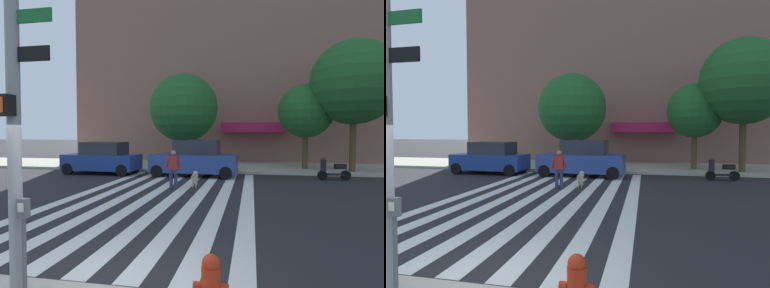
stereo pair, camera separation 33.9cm
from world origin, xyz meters
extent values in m
plane|color=#232326|center=(0.00, 6.96, 0.00)|extent=(160.00, 160.00, 0.00)
cube|color=#A3A28E|center=(0.00, 16.93, 0.07)|extent=(80.00, 6.00, 0.15)
cube|color=silver|center=(-4.13, 6.96, 0.00)|extent=(0.45, 13.33, 0.01)
cube|color=silver|center=(-3.23, 6.96, 0.00)|extent=(0.45, 13.33, 0.01)
cube|color=silver|center=(-2.33, 6.96, 0.00)|extent=(0.45, 13.33, 0.01)
cube|color=silver|center=(-1.43, 6.96, 0.00)|extent=(0.45, 13.33, 0.01)
cube|color=silver|center=(-0.53, 6.96, 0.00)|extent=(0.45, 13.33, 0.01)
cube|color=silver|center=(0.37, 6.96, 0.00)|extent=(0.45, 13.33, 0.01)
cube|color=silver|center=(1.27, 6.96, 0.00)|extent=(0.45, 13.33, 0.01)
cube|color=silver|center=(2.17, 6.96, 0.00)|extent=(0.45, 13.33, 0.01)
cube|color=#B51A48|center=(2.40, 19.33, 2.75)|extent=(4.60, 1.60, 0.70)
cylinder|color=gray|center=(-0.90, -0.46, 3.05)|extent=(0.18, 0.18, 5.80)
cube|color=black|center=(-0.90, -0.66, 2.75)|extent=(0.28, 0.18, 0.28)
cube|color=#19662D|center=(-0.60, -0.46, 3.95)|extent=(0.60, 0.03, 0.18)
cube|color=black|center=(-0.62, -0.46, 3.45)|extent=(0.56, 0.03, 0.20)
sphere|color=red|center=(1.82, -0.48, 0.80)|extent=(0.23, 0.23, 0.23)
cylinder|color=red|center=(1.65, -0.48, 0.51)|extent=(0.10, 0.09, 0.09)
cylinder|color=red|center=(1.99, -0.48, 0.51)|extent=(0.10, 0.09, 0.09)
cylinder|color=#515456|center=(-0.71, -0.55, 0.70)|extent=(0.06, 0.06, 1.10)
cube|color=#515456|center=(-0.71, -0.55, 1.38)|extent=(0.14, 0.10, 0.26)
cube|color=beige|center=(-0.71, -0.60, 1.40)|extent=(0.09, 0.01, 0.12)
cube|color=navy|center=(-6.20, 12.53, 0.69)|extent=(4.32, 1.99, 0.88)
cube|color=#232833|center=(-6.03, 12.52, 1.49)|extent=(2.38, 1.70, 0.72)
cylinder|color=black|center=(-7.88, 11.74, 0.33)|extent=(0.67, 0.24, 0.66)
cylinder|color=black|center=(-7.82, 13.42, 0.33)|extent=(0.67, 0.24, 0.66)
cylinder|color=black|center=(-4.58, 11.63, 0.33)|extent=(0.67, 0.24, 0.66)
cylinder|color=black|center=(-4.52, 13.31, 0.33)|extent=(0.67, 0.24, 0.66)
cube|color=navy|center=(-0.79, 12.53, 0.73)|extent=(4.69, 2.03, 0.95)
cube|color=#232833|center=(-0.60, 12.52, 1.59)|extent=(2.41, 1.73, 0.78)
cylinder|color=black|center=(-2.65, 11.73, 0.33)|extent=(0.67, 0.24, 0.66)
cylinder|color=black|center=(-2.59, 13.45, 0.33)|extent=(0.67, 0.24, 0.66)
cylinder|color=black|center=(1.01, 11.61, 0.33)|extent=(0.67, 0.24, 0.66)
cylinder|color=black|center=(1.07, 13.32, 0.33)|extent=(0.67, 0.24, 0.66)
cylinder|color=black|center=(5.78, 12.34, 0.24)|extent=(0.49, 0.16, 0.48)
cylinder|color=black|center=(6.92, 12.49, 0.24)|extent=(0.49, 0.20, 0.48)
cube|color=black|center=(6.40, 12.42, 0.29)|extent=(0.84, 0.42, 0.08)
cube|color=black|center=(6.65, 12.46, 0.69)|extent=(0.56, 0.37, 0.24)
cube|color=black|center=(5.83, 12.35, 0.74)|extent=(0.24, 0.30, 0.60)
cylinder|color=black|center=(5.83, 12.35, 1.09)|extent=(0.10, 0.50, 0.04)
cylinder|color=#4C3823|center=(-2.13, 16.05, 1.46)|extent=(0.38, 0.38, 2.62)
sphere|color=#1E5623|center=(-2.13, 16.05, 4.00)|extent=(4.50, 4.50, 4.50)
cylinder|color=#4C3823|center=(5.53, 16.04, 1.47)|extent=(0.32, 0.32, 2.65)
sphere|color=#1E5623|center=(5.53, 16.04, 3.71)|extent=(3.30, 3.30, 3.30)
cylinder|color=#4C3823|center=(7.99, 15.14, 2.04)|extent=(0.35, 0.35, 3.77)
sphere|color=#1E5623|center=(7.99, 15.14, 5.26)|extent=(4.84, 4.84, 4.84)
cylinder|color=#282D4C|center=(-1.05, 8.56, 0.41)|extent=(0.16, 0.16, 0.82)
cylinder|color=#282D4C|center=(-0.85, 8.58, 0.41)|extent=(0.16, 0.16, 0.82)
cube|color=maroon|center=(-0.95, 8.57, 1.12)|extent=(0.40, 0.27, 0.60)
cylinder|color=maroon|center=(-1.19, 8.55, 1.15)|extent=(0.23, 0.11, 0.57)
cylinder|color=maroon|center=(-0.71, 8.59, 1.15)|extent=(0.23, 0.11, 0.57)
sphere|color=#936B51|center=(-0.95, 8.57, 1.53)|extent=(0.24, 0.24, 0.22)
cylinder|color=tan|center=(-0.16, 9.28, 0.45)|extent=(0.32, 0.69, 0.26)
sphere|color=tan|center=(-0.20, 9.70, 0.55)|extent=(0.22, 0.22, 0.20)
cylinder|color=tan|center=(-0.12, 8.85, 0.50)|extent=(0.06, 0.24, 0.16)
cylinder|color=tan|center=(-0.25, 9.51, 0.16)|extent=(0.06, 0.06, 0.32)
cylinder|color=tan|center=(-0.11, 9.52, 0.16)|extent=(0.06, 0.06, 0.32)
cylinder|color=tan|center=(-0.21, 9.04, 0.16)|extent=(0.06, 0.06, 0.32)
cylinder|color=tan|center=(-0.07, 9.05, 0.16)|extent=(0.06, 0.06, 0.32)
camera|label=1|loc=(2.30, -4.22, 2.40)|focal=29.33mm
camera|label=2|loc=(2.63, -4.15, 2.40)|focal=29.33mm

